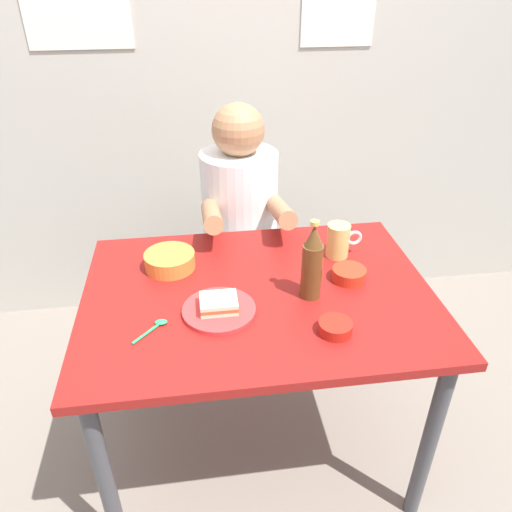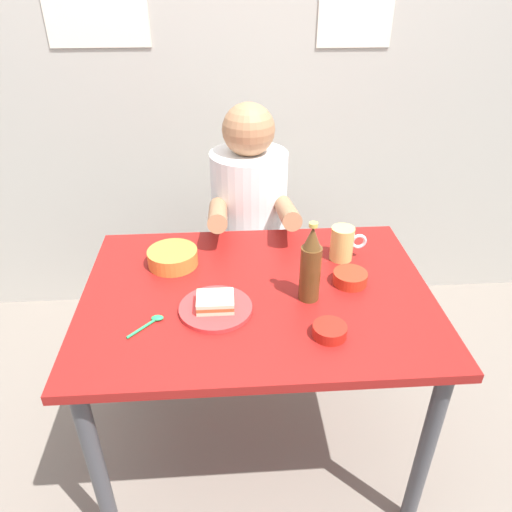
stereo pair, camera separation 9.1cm
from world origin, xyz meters
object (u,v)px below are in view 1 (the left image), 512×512
object	(u,v)px
person_seated	(240,201)
stool	(241,281)
beer_bottle	(312,263)
soup_bowl_orange	(170,260)
plate_orange	(219,310)
beer_mug	(339,240)
dining_table	(258,314)
sandwich	(219,303)

from	to	relation	value
person_seated	stool	bearing A→B (deg)	90.00
beer_bottle	soup_bowl_orange	size ratio (longest dim) A/B	1.54
plate_orange	stool	bearing A→B (deg)	79.01
person_seated	beer_mug	world-z (taller)	person_seated
beer_mug	soup_bowl_orange	bearing A→B (deg)	179.97
beer_mug	beer_bottle	xyz separation A→B (m)	(-0.15, -0.22, 0.06)
soup_bowl_orange	stool	bearing A→B (deg)	57.70
dining_table	person_seated	size ratio (longest dim) A/B	1.53
stool	dining_table	bearing A→B (deg)	-90.87
beer_mug	soup_bowl_orange	size ratio (longest dim) A/B	0.74
beer_mug	plate_orange	bearing A→B (deg)	-148.73
person_seated	soup_bowl_orange	bearing A→B (deg)	-122.95
plate_orange	sandwich	world-z (taller)	sandwich
person_seated	beer_mug	bearing A→B (deg)	-55.93
dining_table	soup_bowl_orange	xyz separation A→B (m)	(-0.28, 0.18, 0.12)
plate_orange	beer_mug	world-z (taller)	beer_mug
person_seated	sandwich	bearing A→B (deg)	-101.16
dining_table	stool	distance (m)	0.70
beer_mug	stool	bearing A→B (deg)	123.41
stool	soup_bowl_orange	size ratio (longest dim) A/B	2.65
dining_table	beer_mug	size ratio (longest dim) A/B	8.73
sandwich	soup_bowl_orange	bearing A→B (deg)	118.78
plate_orange	beer_mug	bearing A→B (deg)	31.27
stool	beer_bottle	bearing A→B (deg)	-77.69
person_seated	beer_bottle	distance (m)	0.69
soup_bowl_orange	beer_bottle	bearing A→B (deg)	-27.13
person_seated	beer_bottle	size ratio (longest dim) A/B	2.75
sandwich	soup_bowl_orange	distance (m)	0.30
soup_bowl_orange	dining_table	bearing A→B (deg)	-32.67
beer_bottle	person_seated	bearing A→B (deg)	102.51
plate_orange	soup_bowl_orange	xyz separation A→B (m)	(-0.15, 0.27, 0.02)
dining_table	soup_bowl_orange	size ratio (longest dim) A/B	6.47
stool	plate_orange	world-z (taller)	plate_orange
person_seated	sandwich	distance (m)	0.72
person_seated	dining_table	bearing A→B (deg)	-90.88
soup_bowl_orange	sandwich	bearing A→B (deg)	-61.22
sandwich	beer_mug	size ratio (longest dim) A/B	0.87
stool	soup_bowl_orange	bearing A→B (deg)	-122.30
dining_table	beer_mug	distance (m)	0.39
plate_orange	soup_bowl_orange	world-z (taller)	soup_bowl_orange
plate_orange	soup_bowl_orange	distance (m)	0.31
sandwich	beer_mug	world-z (taller)	beer_mug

